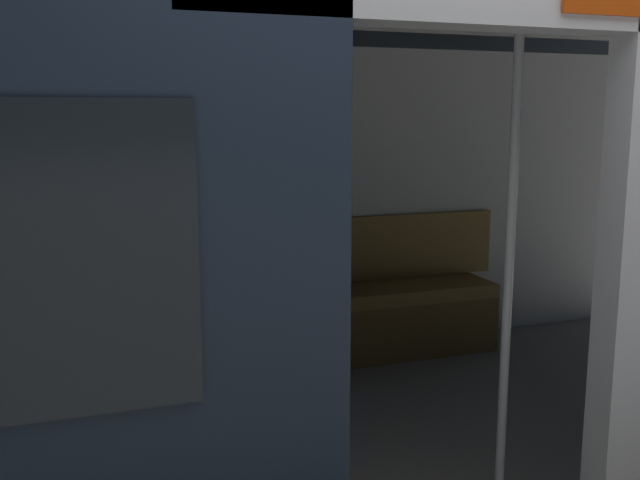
{
  "coord_description": "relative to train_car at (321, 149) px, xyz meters",
  "views": [
    {
      "loc": [
        1.17,
        1.84,
        1.62
      ],
      "look_at": [
        0.03,
        -1.36,
        1.03
      ],
      "focal_mm": 40.54,
      "sensor_mm": 36.0,
      "label": 1
    }
  ],
  "objects": [
    {
      "name": "train_car",
      "position": [
        0.0,
        0.0,
        0.0
      ],
      "size": [
        6.4,
        2.93,
        2.18
      ],
      "color": "silver",
      "rests_on": "ground_plane"
    },
    {
      "name": "bench_seat",
      "position": [
        -0.05,
        -1.13,
        -1.1
      ],
      "size": [
        3.18,
        0.44,
        0.48
      ],
      "color": "olive",
      "rests_on": "ground_plane"
    },
    {
      "name": "person_seated",
      "position": [
        0.01,
        -1.08,
        -0.77
      ],
      "size": [
        0.55,
        0.71,
        1.2
      ],
      "color": "#4C8CC6",
      "rests_on": "ground_plane"
    },
    {
      "name": "grab_pole_door",
      "position": [
        0.34,
        0.92,
        -0.44
      ],
      "size": [
        0.04,
        0.04,
        2.04
      ],
      "primitive_type": "cylinder",
      "color": "silver",
      "rests_on": "ground_plane"
    },
    {
      "name": "grab_pole_far",
      "position": [
        -0.45,
        0.86,
        -0.44
      ],
      "size": [
        0.04,
        0.04,
        2.04
      ],
      "primitive_type": "cylinder",
      "color": "silver",
      "rests_on": "ground_plane"
    },
    {
      "name": "handbag",
      "position": [
        -0.48,
        -1.19,
        -0.9
      ],
      "size": [
        0.26,
        0.15,
        0.17
      ],
      "color": "black",
      "rests_on": "bench_seat"
    },
    {
      "name": "book",
      "position": [
        0.42,
        -1.16,
        -0.97
      ],
      "size": [
        0.24,
        0.27,
        0.03
      ],
      "primitive_type": "cube",
      "rotation": [
        0.0,
        0.0,
        0.57
      ],
      "color": "#B22D2D",
      "rests_on": "bench_seat"
    }
  ]
}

